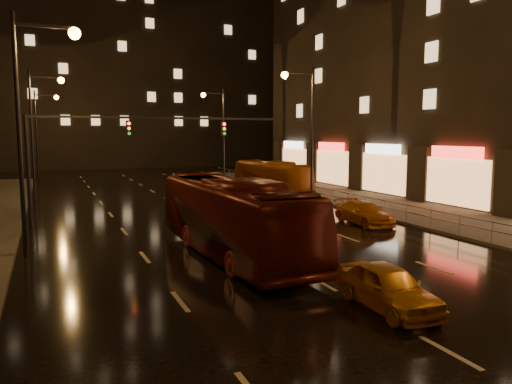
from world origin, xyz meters
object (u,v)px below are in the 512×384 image
(taxi_near, at_px, (388,287))
(taxi_far, at_px, (364,213))
(bus_curb, at_px, (271,177))
(bus_red, at_px, (232,217))

(taxi_near, bearing_deg, taxi_far, 60.47)
(taxi_near, relative_size, taxi_far, 0.89)
(taxi_near, bearing_deg, bus_curb, 75.09)
(bus_red, relative_size, taxi_far, 2.69)
(bus_red, xyz_separation_m, taxi_near, (2.00, -7.88, -0.99))
(bus_curb, xyz_separation_m, taxi_near, (-8.50, -26.95, -0.75))
(bus_curb, height_order, taxi_far, bus_curb)
(taxi_near, distance_m, taxi_far, 14.10)
(bus_curb, distance_m, taxi_near, 28.27)
(bus_red, relative_size, bus_curb, 1.16)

